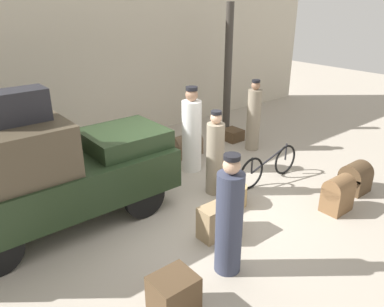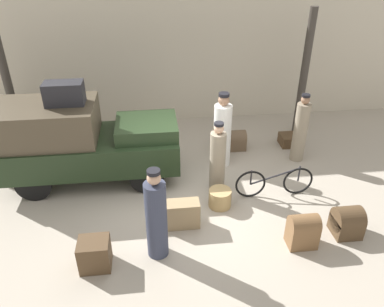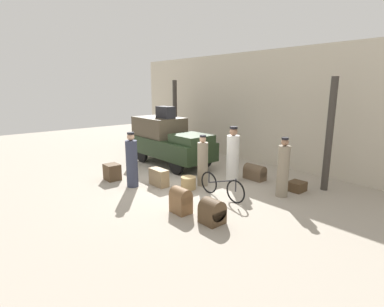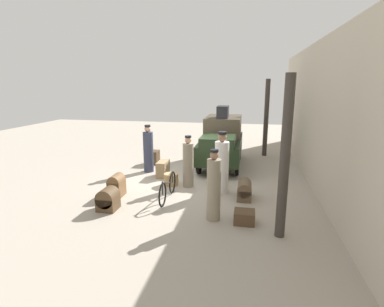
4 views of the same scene
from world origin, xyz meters
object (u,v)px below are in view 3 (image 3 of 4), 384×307
object	(u,v)px
truck	(169,140)
trunk_wicker_pale	(255,172)
wicker_basket	(188,183)
suitcase_small_leather	(159,177)
porter_standing_middle	(233,156)
trunk_umber_medium	(181,200)
suitcase_black_upright	(112,172)
porter_with_bicycle	(132,162)
conductor_in_dark_uniform	(283,170)
porter_lifting_near_truck	(203,162)
trunk_on_truck_roof	(165,112)
trunk_barrel_dark	(212,212)
suitcase_tan_flat	(297,186)
bicycle	(222,186)

from	to	relation	value
truck	trunk_wicker_pale	bearing A→B (deg)	15.41
wicker_basket	suitcase_small_leather	distance (m)	1.00
porter_standing_middle	trunk_umber_medium	bearing A→B (deg)	-72.61
suitcase_black_upright	porter_with_bicycle	bearing A→B (deg)	9.74
conductor_in_dark_uniform	porter_with_bicycle	world-z (taller)	porter_with_bicycle
porter_lifting_near_truck	suitcase_black_upright	size ratio (longest dim) A/B	3.00
porter_standing_middle	porter_lifting_near_truck	distance (m)	1.12
porter_with_bicycle	suitcase_small_leather	size ratio (longest dim) A/B	2.48
truck	porter_lifting_near_truck	size ratio (longest dim) A/B	2.32
trunk_on_truck_roof	porter_lifting_near_truck	bearing A→B (deg)	-14.28
conductor_in_dark_uniform	trunk_wicker_pale	bearing A→B (deg)	155.04
suitcase_small_leather	trunk_on_truck_roof	xyz separation A→B (m)	(-2.19, 1.87, 1.83)
conductor_in_dark_uniform	suitcase_small_leather	distance (m)	3.82
suitcase_small_leather	trunk_umber_medium	distance (m)	2.25
porter_with_bicycle	trunk_on_truck_roof	world-z (taller)	trunk_on_truck_roof
wicker_basket	conductor_in_dark_uniform	world-z (taller)	conductor_in_dark_uniform
trunk_wicker_pale	trunk_on_truck_roof	bearing A→B (deg)	-165.31
suitcase_small_leather	trunk_on_truck_roof	distance (m)	3.41
suitcase_small_leather	conductor_in_dark_uniform	bearing A→B (deg)	34.75
trunk_umber_medium	trunk_wicker_pale	size ratio (longest dim) A/B	0.90
trunk_barrel_dark	suitcase_small_leather	bearing A→B (deg)	169.04
truck	trunk_umber_medium	xyz separation A→B (m)	(4.12, -2.65, -0.66)
trunk_barrel_dark	trunk_on_truck_roof	xyz separation A→B (m)	(-5.24, 2.46, 1.83)
trunk_on_truck_roof	suitcase_tan_flat	bearing A→B (deg)	10.82
porter_with_bicycle	porter_lifting_near_truck	bearing A→B (deg)	52.55
trunk_umber_medium	porter_with_bicycle	bearing A→B (deg)	177.90
wicker_basket	trunk_on_truck_roof	world-z (taller)	trunk_on_truck_roof
truck	bicycle	bearing A→B (deg)	-15.51
porter_lifting_near_truck	trunk_wicker_pale	size ratio (longest dim) A/B	2.25
trunk_barrel_dark	conductor_in_dark_uniform	bearing A→B (deg)	88.66
suitcase_small_leather	suitcase_black_upright	xyz separation A→B (m)	(-1.53, -0.86, 0.00)
conductor_in_dark_uniform	suitcase_tan_flat	bearing A→B (deg)	86.32
trunk_umber_medium	bicycle	bearing A→B (deg)	91.71
conductor_in_dark_uniform	trunk_on_truck_roof	world-z (taller)	trunk_on_truck_roof
wicker_basket	trunk_on_truck_roof	size ratio (longest dim) A/B	0.59
bicycle	suitcase_black_upright	distance (m)	3.94
wicker_basket	porter_lifting_near_truck	bearing A→B (deg)	86.84
bicycle	suitcase_black_upright	size ratio (longest dim) A/B	3.11
porter_lifting_near_truck	suitcase_tan_flat	size ratio (longest dim) A/B	3.39
porter_lifting_near_truck	trunk_barrel_dark	distance (m)	2.78
suitcase_black_upright	trunk_barrel_dark	size ratio (longest dim) A/B	0.93
trunk_barrel_dark	trunk_on_truck_roof	bearing A→B (deg)	154.83
porter_lifting_near_truck	trunk_on_truck_roof	world-z (taller)	trunk_on_truck_roof
bicycle	wicker_basket	world-z (taller)	bicycle
trunk_barrel_dark	porter_with_bicycle	bearing A→B (deg)	-178.48
porter_with_bicycle	suitcase_black_upright	world-z (taller)	porter_with_bicycle
wicker_basket	trunk_wicker_pale	size ratio (longest dim) A/B	0.64
suitcase_tan_flat	porter_standing_middle	bearing A→B (deg)	-159.71
porter_standing_middle	trunk_on_truck_roof	xyz separation A→B (m)	(-3.38, -0.30, 1.26)
suitcase_black_upright	trunk_on_truck_roof	xyz separation A→B (m)	(-0.66, 2.74, 1.83)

